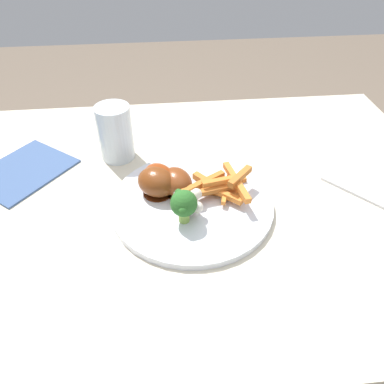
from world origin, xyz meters
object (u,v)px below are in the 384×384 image
(dining_table, at_px, (202,236))
(fork, at_px, (371,200))
(dinner_plate, at_px, (192,203))
(chicken_drumstick_near, at_px, (162,178))
(chicken_drumstick_extra, at_px, (159,183))
(broccoli_floret_front, at_px, (184,203))
(water_glass, at_px, (115,133))
(carrot_fries_pile, at_px, (222,185))
(chicken_drumstick_far, at_px, (178,183))

(dining_table, distance_m, fork, 0.32)
(dinner_plate, bearing_deg, chicken_drumstick_near, -37.64)
(chicken_drumstick_extra, xyz_separation_m, fork, (-0.37, 0.04, -0.03))
(broccoli_floret_front, distance_m, fork, 0.34)
(dining_table, relative_size, broccoli_floret_front, 15.93)
(broccoli_floret_front, relative_size, chicken_drumstick_extra, 0.50)
(dining_table, height_order, chicken_drumstick_extra, chicken_drumstick_extra)
(broccoli_floret_front, height_order, water_glass, water_glass)
(broccoli_floret_front, distance_m, carrot_fries_pile, 0.09)
(broccoli_floret_front, xyz_separation_m, carrot_fries_pile, (-0.07, -0.06, -0.02))
(water_glass, bearing_deg, dinner_plate, 129.18)
(dinner_plate, relative_size, chicken_drumstick_extra, 2.37)
(carrot_fries_pile, bearing_deg, chicken_drumstick_near, -13.11)
(carrot_fries_pile, relative_size, chicken_drumstick_near, 1.08)
(dining_table, bearing_deg, chicken_drumstick_extra, 8.43)
(dinner_plate, xyz_separation_m, chicken_drumstick_near, (0.05, -0.04, 0.03))
(dining_table, height_order, water_glass, water_glass)
(chicken_drumstick_far, height_order, water_glass, water_glass)
(dinner_plate, xyz_separation_m, water_glass, (0.14, -0.17, 0.05))
(broccoli_floret_front, height_order, chicken_drumstick_far, broccoli_floret_front)
(dining_table, xyz_separation_m, fork, (-0.29, 0.06, 0.12))
(dinner_plate, bearing_deg, carrot_fries_pile, -165.23)
(dining_table, height_order, carrot_fries_pile, carrot_fries_pile)
(chicken_drumstick_far, relative_size, chicken_drumstick_extra, 0.98)
(dinner_plate, bearing_deg, fork, 176.55)
(dinner_plate, relative_size, fork, 1.49)
(dining_table, xyz_separation_m, dinner_plate, (0.02, 0.04, 0.13))
(broccoli_floret_front, height_order, chicken_drumstick_extra, broccoli_floret_front)
(chicken_drumstick_extra, bearing_deg, dinner_plate, 155.09)
(chicken_drumstick_far, bearing_deg, water_glass, -51.91)
(chicken_drumstick_far, xyz_separation_m, water_glass, (0.11, -0.14, 0.02))
(carrot_fries_pile, height_order, chicken_drumstick_far, chicken_drumstick_far)
(water_glass, bearing_deg, dining_table, 141.20)
(dining_table, relative_size, chicken_drumstick_near, 7.64)
(broccoli_floret_front, bearing_deg, dinner_plate, -111.48)
(chicken_drumstick_near, height_order, chicken_drumstick_far, chicken_drumstick_near)
(carrot_fries_pile, relative_size, chicken_drumstick_extra, 1.13)
(dining_table, distance_m, chicken_drumstick_extra, 0.18)
(carrot_fries_pile, height_order, water_glass, water_glass)
(carrot_fries_pile, distance_m, chicken_drumstick_far, 0.08)
(dinner_plate, xyz_separation_m, carrot_fries_pile, (-0.05, -0.01, 0.02))
(dinner_plate, relative_size, broccoli_floret_front, 4.72)
(chicken_drumstick_near, bearing_deg, dining_table, 179.41)
(broccoli_floret_front, xyz_separation_m, fork, (-0.34, -0.03, -0.05))
(water_glass, bearing_deg, chicken_drumstick_extra, 119.75)
(dining_table, xyz_separation_m, chicken_drumstick_far, (0.05, 0.01, 0.16))
(dining_table, xyz_separation_m, chicken_drumstick_extra, (0.08, 0.01, 0.16))
(chicken_drumstick_far, xyz_separation_m, fork, (-0.34, 0.04, -0.03))
(chicken_drumstick_near, relative_size, chicken_drumstick_far, 1.07)
(chicken_drumstick_extra, xyz_separation_m, water_glass, (0.08, -0.14, 0.02))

